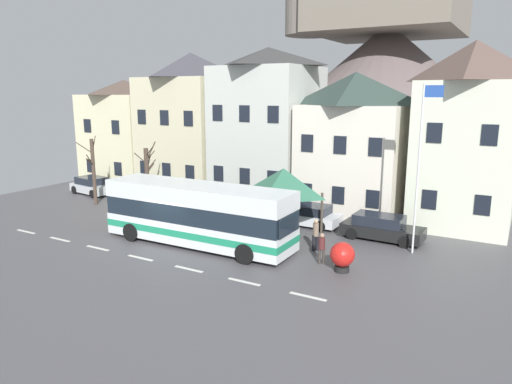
% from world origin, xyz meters
% --- Properties ---
extents(ground_plane, '(40.00, 60.00, 0.07)m').
position_xyz_m(ground_plane, '(0.00, -0.00, -0.03)').
color(ground_plane, '#504E53').
extents(townhouse_00, '(6.52, 5.54, 9.05)m').
position_xyz_m(townhouse_00, '(-14.50, 11.74, 4.52)').
color(townhouse_00, beige).
rests_on(townhouse_00, ground_plane).
extents(townhouse_01, '(6.76, 6.76, 11.07)m').
position_xyz_m(townhouse_01, '(-7.73, 12.35, 5.53)').
color(townhouse_01, beige).
rests_on(townhouse_01, ground_plane).
extents(townhouse_02, '(6.57, 6.62, 11.16)m').
position_xyz_m(townhouse_02, '(-0.72, 12.28, 5.58)').
color(townhouse_02, silver).
rests_on(townhouse_02, ground_plane).
extents(townhouse_03, '(6.53, 5.13, 9.29)m').
position_xyz_m(townhouse_03, '(6.10, 11.53, 4.64)').
color(townhouse_03, silver).
rests_on(townhouse_03, ground_plane).
extents(townhouse_04, '(5.48, 6.99, 10.98)m').
position_xyz_m(townhouse_04, '(12.88, 12.47, 5.49)').
color(townhouse_04, silver).
rests_on(townhouse_04, ground_plane).
extents(hilltop_castle, '(34.32, 34.32, 21.50)m').
position_xyz_m(hilltop_castle, '(3.35, 28.59, 8.03)').
color(hilltop_castle, '#665957').
rests_on(hilltop_castle, ground_plane).
extents(transit_bus, '(10.75, 2.82, 3.28)m').
position_xyz_m(transit_bus, '(1.27, 0.91, 1.66)').
color(transit_bus, silver).
rests_on(transit_bus, ground_plane).
extents(bus_shelter, '(3.60, 3.60, 3.92)m').
position_xyz_m(bus_shelter, '(4.51, 4.52, 3.14)').
color(bus_shelter, '#473D33').
rests_on(bus_shelter, ground_plane).
extents(parked_car_00, '(3.98, 2.19, 1.35)m').
position_xyz_m(parked_car_00, '(-9.31, 7.34, 0.66)').
color(parked_car_00, '#2A5B3B').
rests_on(parked_car_00, ground_plane).
extents(parked_car_01, '(4.46, 1.97, 1.38)m').
position_xyz_m(parked_car_01, '(9.46, 6.78, 0.67)').
color(parked_car_01, black).
rests_on(parked_car_01, ground_plane).
extents(parked_car_02, '(4.34, 2.21, 1.21)m').
position_xyz_m(parked_car_02, '(-2.54, 7.17, 0.60)').
color(parked_car_02, black).
rests_on(parked_car_02, ground_plane).
extents(parked_car_03, '(4.03, 2.40, 1.36)m').
position_xyz_m(parked_car_03, '(-13.93, 7.17, 0.66)').
color(parked_car_03, silver).
rests_on(parked_car_03, ground_plane).
extents(parked_car_04, '(4.39, 2.00, 1.29)m').
position_xyz_m(parked_car_04, '(4.60, 7.39, 0.64)').
color(parked_car_04, silver).
rests_on(parked_car_04, ground_plane).
extents(pedestrian_00, '(0.30, 0.34, 1.67)m').
position_xyz_m(pedestrian_00, '(7.06, 3.19, 0.86)').
color(pedestrian_00, black).
rests_on(pedestrian_00, ground_plane).
extents(pedestrian_01, '(0.31, 0.30, 1.52)m').
position_xyz_m(pedestrian_01, '(8.06, 1.55, 0.88)').
color(pedestrian_01, '#38332D').
rests_on(pedestrian_01, ground_plane).
extents(public_bench, '(1.73, 0.48, 0.87)m').
position_xyz_m(public_bench, '(2.47, 6.60, 0.48)').
color(public_bench, '#33473D').
rests_on(public_bench, ground_plane).
extents(flagpole, '(0.95, 0.10, 8.41)m').
position_xyz_m(flagpole, '(11.55, 5.32, 4.79)').
color(flagpole, silver).
rests_on(flagpole, ground_plane).
extents(harbour_buoy, '(1.13, 1.13, 1.38)m').
position_xyz_m(harbour_buoy, '(9.24, 1.10, 0.76)').
color(harbour_buoy, black).
rests_on(harbour_buoy, ground_plane).
extents(bare_tree_00, '(1.69, 1.72, 4.67)m').
position_xyz_m(bare_tree_00, '(-6.56, 5.62, 2.29)').
color(bare_tree_00, '#47382D').
rests_on(bare_tree_00, ground_plane).
extents(bare_tree_01, '(1.86, 1.77, 4.93)m').
position_xyz_m(bare_tree_01, '(-10.84, 4.69, 2.53)').
color(bare_tree_01, '#47382D').
rests_on(bare_tree_01, ground_plane).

